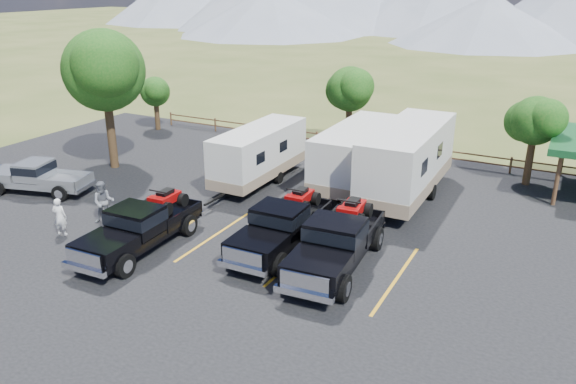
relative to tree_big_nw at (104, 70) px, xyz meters
The scene contains 17 objects.
ground 16.44m from the tree_big_nw, 35.73° to the right, with size 320.00×320.00×0.00m, color #3F4D20.
asphalt_lot 14.99m from the tree_big_nw, 25.65° to the right, with size 44.00×34.00×0.04m, color black.
stall_lines 14.61m from the tree_big_nw, 21.83° to the right, with size 12.12×5.50×0.01m.
tree_big_nw is the anchor object (origin of this frame).
tree_ne_a 23.05m from the tree_big_nw, 20.37° to the left, with size 3.11×2.92×4.76m.
tree_north 14.61m from the tree_big_nw, 43.53° to the left, with size 3.46×3.24×5.25m.
tree_nw_small 9.15m from the tree_big_nw, 113.52° to the left, with size 2.59×2.43×3.85m.
rail_fence 18.06m from the tree_big_nw, 33.08° to the left, with size 36.12×0.12×1.00m.
rig_left 12.27m from the tree_big_nw, 40.53° to the right, with size 2.37×6.29×2.08m.
rig_center 15.10m from the tree_big_nw, 18.91° to the right, with size 2.31×6.31×2.10m.
rig_right 17.59m from the tree_big_nw, 17.52° to the right, with size 2.70×6.73×2.20m.
trailer_left 9.82m from the tree_big_nw, 10.93° to the left, with size 2.27×8.45×2.95m.
trailer_center 14.52m from the tree_big_nw, 14.74° to the left, with size 2.46×9.13×3.18m.
trailer_right 17.09m from the tree_big_nw, 10.67° to the left, with size 2.79×10.35×3.61m.
pickup_silver 6.82m from the tree_big_nw, 93.79° to the right, with size 5.76×3.12×1.65m.
person_a 10.44m from the tree_big_nw, 59.49° to the right, with size 0.61×0.40×1.66m, color white.
person_b 9.38m from the tree_big_nw, 48.73° to the right, with size 0.94×0.73×1.92m, color slate.
Camera 1 is at (10.87, -13.75, 10.28)m, focal length 35.00 mm.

